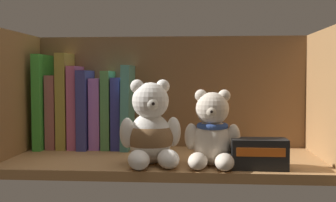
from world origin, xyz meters
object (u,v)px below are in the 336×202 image
at_px(teddy_bear_smaller, 212,134).
at_px(book_1, 57,111).
at_px(book_4, 88,109).
at_px(book_5, 99,113).
at_px(book_7, 119,113).
at_px(teddy_bear_larger, 151,131).
at_px(small_product_box, 259,154).
at_px(book_8, 129,107).
at_px(book_6, 109,109).
at_px(book_2, 67,101).
at_px(book_3, 77,107).
at_px(book_0, 47,101).

bearing_deg(teddy_bear_smaller, book_1, 151.97).
distance_m(book_4, book_5, 0.03).
relative_size(book_5, teddy_bear_smaller, 1.14).
bearing_deg(book_7, teddy_bear_larger, -62.64).
distance_m(book_7, small_product_box, 0.39).
distance_m(book_8, teddy_bear_larger, 0.22).
bearing_deg(book_7, book_6, 180.00).
height_order(book_2, book_5, book_2).
height_order(book_3, book_4, book_3).
relative_size(book_0, book_8, 1.13).
height_order(teddy_bear_larger, teddy_bear_smaller, teddy_bear_larger).
distance_m(book_0, book_5, 0.14).
height_order(book_2, book_8, book_2).
bearing_deg(book_3, small_product_box, -27.67).
distance_m(book_3, teddy_bear_smaller, 0.40).
bearing_deg(book_8, book_4, 180.00).
relative_size(book_1, book_3, 0.89).
distance_m(book_3, small_product_box, 0.49).
height_order(book_5, book_7, book_7).
bearing_deg(book_7, small_product_box, -35.04).
distance_m(book_4, book_8, 0.11).
bearing_deg(small_product_box, book_3, 152.33).
xyz_separation_m(book_2, teddy_bear_larger, (0.24, -0.20, -0.05)).
xyz_separation_m(book_4, book_5, (0.03, 0.00, -0.01)).
relative_size(book_2, small_product_box, 2.20).
distance_m(book_3, teddy_bear_larger, 0.29).
distance_m(book_3, book_6, 0.08).
relative_size(book_4, book_5, 1.11).
bearing_deg(book_0, teddy_bear_smaller, -26.53).
distance_m(book_8, teddy_bear_smaller, 0.29).
height_order(book_5, book_6, book_6).
xyz_separation_m(book_5, teddy_bear_smaller, (0.28, -0.21, -0.02)).
bearing_deg(book_0, book_2, 0.00).
relative_size(book_3, book_6, 1.06).
bearing_deg(book_4, book_8, 0.00).
bearing_deg(book_4, book_2, 180.00).
relative_size(book_6, small_product_box, 1.80).
distance_m(book_1, teddy_bear_larger, 0.33).
xyz_separation_m(book_2, book_5, (0.08, 0.00, -0.03)).
xyz_separation_m(book_2, teddy_bear_smaller, (0.36, -0.21, -0.05)).
bearing_deg(book_5, book_7, 0.00).
height_order(book_5, teddy_bear_smaller, book_5).
relative_size(book_7, teddy_bear_smaller, 1.15).
distance_m(book_1, book_6, 0.14).
xyz_separation_m(book_7, teddy_bear_larger, (0.10, -0.20, -0.02)).
distance_m(book_0, book_2, 0.05).
bearing_deg(book_3, book_8, 0.00).
bearing_deg(book_8, book_2, 180.00).
distance_m(book_0, book_4, 0.11).
relative_size(book_1, book_7, 1.03).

